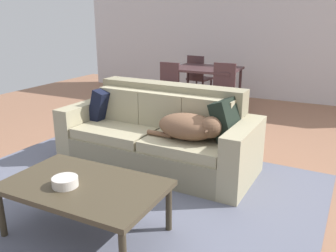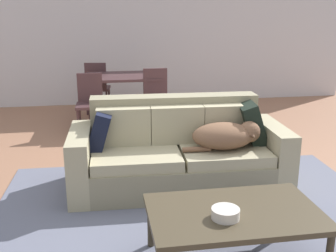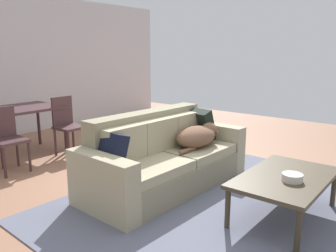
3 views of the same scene
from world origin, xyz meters
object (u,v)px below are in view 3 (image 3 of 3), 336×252
object	(u,v)px
dog_on_left_cushion	(198,136)
coffee_table	(286,180)
dining_table	(20,112)
dining_chair_near_left	(7,136)
throw_pillow_by_left_arm	(109,151)
dining_chair_near_right	(67,123)
throw_pillow_by_right_arm	(199,125)
couch	(163,159)
bowl_on_coffee_table	(292,177)

from	to	relation	value
dog_on_left_cushion	coffee_table	xyz separation A→B (m)	(-0.33, -1.25, -0.18)
dining_table	dining_chair_near_left	bearing A→B (deg)	-132.67
dog_on_left_cushion	throw_pillow_by_left_arm	xyz separation A→B (m)	(-1.23, 0.26, 0.04)
throw_pillow_by_left_arm	dining_chair_near_right	distance (m)	2.11
throw_pillow_by_left_arm	dog_on_left_cushion	bearing A→B (deg)	-12.14
throw_pillow_by_right_arm	dining_table	size ratio (longest dim) A/B	0.38
dining_table	throw_pillow_by_right_arm	bearing A→B (deg)	-64.53
dining_table	dining_chair_near_right	distance (m)	0.72
throw_pillow_by_left_arm	dining_table	bearing A→B (deg)	81.60
coffee_table	throw_pillow_by_right_arm	bearing A→B (deg)	65.84
couch	dining_table	distance (m)	2.59
coffee_table	dining_table	distance (m)	4.02
couch	dining_chair_near_right	size ratio (longest dim) A/B	2.38
throw_pillow_by_right_arm	dining_chair_near_right	distance (m)	2.12
coffee_table	dining_table	xyz separation A→B (m)	(-0.54, 3.97, 0.30)
couch	dining_chair_near_right	world-z (taller)	dining_chair_near_right
dining_table	dining_chair_near_left	world-z (taller)	dining_chair_near_left
couch	dining_chair_near_right	xyz separation A→B (m)	(0.06, 2.01, 0.17)
dining_chair_near_right	dining_table	bearing A→B (deg)	131.00
dog_on_left_cushion	couch	bearing A→B (deg)	158.98
dining_chair_near_left	throw_pillow_by_left_arm	bearing A→B (deg)	-84.57
throw_pillow_by_left_arm	bowl_on_coffee_table	distance (m)	1.80
throw_pillow_by_right_arm	throw_pillow_by_left_arm	bearing A→B (deg)	178.10
dining_table	dining_chair_near_right	bearing A→B (deg)	-47.87
dining_chair_near_left	dining_chair_near_right	distance (m)	0.97
dining_chair_near_left	dining_chair_near_right	bearing A→B (deg)	2.66
bowl_on_coffee_table	dog_on_left_cushion	bearing A→B (deg)	72.59
couch	dining_chair_near_left	distance (m)	2.19
couch	coffee_table	distance (m)	1.45
coffee_table	bowl_on_coffee_table	bearing A→B (deg)	-135.69
bowl_on_coffee_table	dining_chair_near_left	size ratio (longest dim) A/B	0.22
couch	bowl_on_coffee_table	size ratio (longest dim) A/B	11.48
throw_pillow_by_left_arm	throw_pillow_by_right_arm	size ratio (longest dim) A/B	0.89
coffee_table	bowl_on_coffee_table	size ratio (longest dim) A/B	6.29
couch	coffee_table	world-z (taller)	couch
throw_pillow_by_left_arm	dining_chair_near_right	xyz separation A→B (m)	(0.83, 1.94, -0.10)
throw_pillow_by_left_arm	bowl_on_coffee_table	xyz separation A→B (m)	(0.81, -1.61, -0.14)
couch	throw_pillow_by_left_arm	distance (m)	0.83
throw_pillow_by_right_arm	coffee_table	bearing A→B (deg)	-114.16
dog_on_left_cushion	throw_pillow_by_right_arm	size ratio (longest dim) A/B	1.84
dog_on_left_cushion	dining_chair_near_left	size ratio (longest dim) A/B	0.90
coffee_table	dog_on_left_cushion	bearing A→B (deg)	75.39
throw_pillow_by_left_arm	coffee_table	distance (m)	1.78
throw_pillow_by_right_arm	bowl_on_coffee_table	size ratio (longest dim) A/B	2.24
throw_pillow_by_right_arm	dining_chair_near_right	size ratio (longest dim) A/B	0.46
dining_chair_near_left	coffee_table	bearing A→B (deg)	-71.80
throw_pillow_by_left_arm	coffee_table	xyz separation A→B (m)	(0.90, -1.51, -0.22)
dining_chair_near_left	dog_on_left_cushion	bearing A→B (deg)	-56.59
dining_table	dining_chair_near_left	xyz separation A→B (m)	(-0.50, -0.54, -0.20)
coffee_table	bowl_on_coffee_table	distance (m)	0.15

